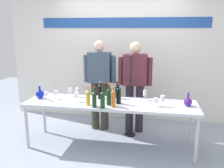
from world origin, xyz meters
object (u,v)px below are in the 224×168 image
(wine_bottle_6, at_px, (109,96))
(display_table, at_px, (110,105))
(wine_bottle_5, at_px, (88,97))
(presenter_left, at_px, (100,80))
(wine_bottle_3, at_px, (109,94))
(wine_bottle_2, at_px, (94,99))
(microphone_stand, at_px, (130,110))
(wine_glass_left_4, at_px, (76,95))
(wine_bottle_4, at_px, (100,91))
(presenter_right, at_px, (135,82))
(decanter_blue_right, at_px, (188,102))
(wine_glass_left_1, at_px, (70,90))
(decanter_blue_left, at_px, (40,94))
(wine_glass_right_2, at_px, (145,93))
(wine_glass_left_2, at_px, (46,94))
(wine_glass_left_3, at_px, (56,93))
(wine_bottle_7, at_px, (103,99))
(wine_bottle_8, at_px, (119,95))
(wine_glass_right_0, at_px, (156,100))
(wine_glass_left_0, at_px, (77,90))
(wine_glass_right_1, at_px, (163,98))
(wine_bottle_0, at_px, (113,98))
(wine_bottle_1, at_px, (117,91))

(wine_bottle_6, bearing_deg, display_table, 92.41)
(display_table, distance_m, wine_bottle_5, 0.41)
(presenter_left, xyz_separation_m, wine_bottle_3, (0.30, -0.62, -0.09))
(wine_bottle_2, xyz_separation_m, microphone_stand, (0.45, 0.75, -0.39))
(presenter_left, relative_size, wine_glass_left_4, 11.35)
(wine_glass_left_4, bearing_deg, wine_bottle_4, 35.54)
(presenter_left, relative_size, microphone_stand, 1.15)
(presenter_right, bearing_deg, decanter_blue_right, -37.03)
(wine_glass_left_1, xyz_separation_m, microphone_stand, (1.02, 0.21, -0.36))
(decanter_blue_left, relative_size, presenter_left, 0.12)
(wine_bottle_3, distance_m, wine_glass_right_2, 0.58)
(wine_bottle_5, relative_size, wine_glass_left_2, 2.13)
(display_table, relative_size, wine_glass_left_3, 19.26)
(wine_bottle_7, xyz_separation_m, wine_glass_left_3, (-0.87, 0.33, -0.03))
(presenter_left, xyz_separation_m, wine_bottle_8, (0.46, -0.71, -0.08))
(decanter_blue_right, height_order, wine_glass_left_1, decanter_blue_right)
(wine_glass_left_4, bearing_deg, presenter_left, 74.07)
(wine_bottle_3, bearing_deg, wine_glass_left_2, -173.63)
(wine_glass_right_0, bearing_deg, decanter_blue_right, 11.67)
(wine_bottle_2, bearing_deg, wine_glass_left_3, 156.48)
(display_table, height_order, wine_glass_left_4, wine_glass_left_4)
(wine_bottle_7, xyz_separation_m, wine_bottle_8, (0.20, 0.25, 0.00))
(wine_bottle_2, bearing_deg, wine_glass_left_0, 130.75)
(wine_glass_left_1, bearing_deg, wine_glass_right_1, -11.16)
(wine_bottle_6, relative_size, wine_bottle_7, 0.96)
(wine_glass_left_2, relative_size, wine_glass_left_4, 0.95)
(wine_bottle_2, bearing_deg, presenter_left, 98.43)
(wine_glass_right_0, bearing_deg, wine_bottle_0, -166.33)
(presenter_left, distance_m, wine_bottle_4, 0.52)
(wine_glass_left_3, bearing_deg, wine_bottle_1, 12.35)
(wine_glass_left_1, distance_m, wine_glass_left_2, 0.44)
(wine_glass_left_4, distance_m, wine_glass_right_0, 1.24)
(wine_bottle_3, bearing_deg, wine_bottle_8, -28.87)
(wine_bottle_3, bearing_deg, decanter_blue_left, -178.98)
(wine_bottle_2, relative_size, wine_glass_left_3, 2.22)
(wine_bottle_6, xyz_separation_m, wine_bottle_7, (-0.06, -0.16, -0.00))
(wine_bottle_8, relative_size, wine_glass_left_4, 2.16)
(display_table, relative_size, wine_glass_left_2, 19.37)
(wine_bottle_3, xyz_separation_m, wine_glass_right_1, (0.82, -0.09, -0.01))
(wine_bottle_0, distance_m, wine_bottle_2, 0.28)
(decanter_blue_left, relative_size, wine_glass_left_4, 1.40)
(wine_bottle_6, xyz_separation_m, wine_glass_left_2, (-1.05, 0.07, -0.04))
(wine_glass_left_4, height_order, wine_glass_right_2, wine_glass_right_2)
(presenter_right, height_order, wine_bottle_1, presenter_right)
(decanter_blue_left, distance_m, microphone_stand, 1.57)
(decanter_blue_right, xyz_separation_m, wine_bottle_3, (-1.20, 0.02, 0.06))
(wine_bottle_2, height_order, wine_glass_left_2, wine_bottle_2)
(presenter_right, relative_size, wine_bottle_4, 5.71)
(wine_glass_left_3, bearing_deg, wine_bottle_7, -21.10)
(wine_glass_right_1, bearing_deg, wine_glass_left_1, 168.84)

